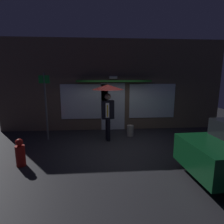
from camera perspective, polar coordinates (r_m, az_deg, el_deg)
ground_plane at (r=6.83m, az=1.85°, el=-10.52°), size 18.00×18.00×0.00m
building_facade at (r=8.69m, az=0.28°, el=8.04°), size 10.33×1.00×4.15m
person_with_umbrella at (r=7.06m, az=-1.33°, el=4.87°), size 1.19×1.19×2.19m
street_sign_post at (r=7.57m, az=-19.76°, el=2.62°), size 0.40×0.07×2.64m
sidewalk_bollard at (r=7.92m, az=5.64°, el=-5.74°), size 0.28×0.28×0.46m
fire_hydrant at (r=5.91m, az=-26.45°, el=-11.36°), size 0.26×0.26×0.80m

